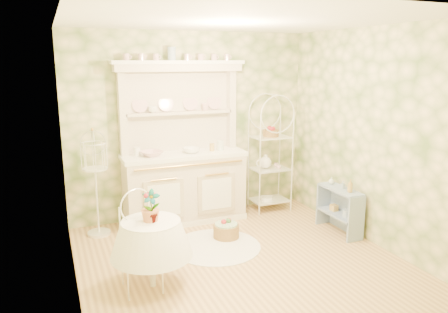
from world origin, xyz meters
name	(u,v)px	position (x,y,z in m)	size (l,w,h in m)	color
floor	(240,261)	(0.00, 0.00, 0.00)	(3.60, 3.60, 0.00)	tan
ceiling	(242,20)	(0.00, 0.00, 2.70)	(3.60, 3.60, 0.00)	white
wall_left	(68,162)	(-1.80, 0.00, 1.35)	(3.60, 3.60, 0.00)	#F7E2B1
wall_right	(372,137)	(1.80, 0.00, 1.35)	(3.60, 3.60, 0.00)	#F7E2B1
wall_back	(191,126)	(0.00, 1.80, 1.35)	(3.60, 3.60, 0.00)	#F7E2B1
wall_front	(343,193)	(0.00, -1.80, 1.35)	(3.60, 3.60, 0.00)	#F7E2B1
kitchen_dresser	(184,144)	(-0.20, 1.52, 1.15)	(1.87, 0.61, 2.29)	silver
bakers_rack	(270,148)	(1.18, 1.50, 0.97)	(0.60, 0.43, 1.94)	white
side_shelf	(339,209)	(1.61, 0.31, 0.32)	(0.28, 0.75, 0.64)	#879EC0
round_table	(152,252)	(-1.07, -0.18, 0.38)	(0.69, 0.69, 0.76)	white
cafe_chair	(141,252)	(-1.19, -0.20, 0.41)	(0.37, 0.37, 0.82)	white
birdcage_stand	(96,186)	(-1.43, 1.45, 0.68)	(0.32, 0.32, 1.36)	white
floor_basket	(226,230)	(0.11, 0.70, 0.10)	(0.32, 0.32, 0.21)	olive
lace_rug	(216,246)	(-0.12, 0.49, 0.00)	(1.13, 1.13, 0.01)	white
bowl_floral	(152,156)	(-0.67, 1.49, 1.02)	(0.29, 0.29, 0.07)	white
bowl_white	(192,152)	(-0.09, 1.48, 1.02)	(0.24, 0.24, 0.08)	white
cup_left	(153,111)	(-0.59, 1.68, 1.61)	(0.12, 0.12, 0.09)	white
cup_right	(205,108)	(0.19, 1.68, 1.61)	(0.11, 0.11, 0.10)	white
potted_geranium	(151,209)	(-1.07, -0.22, 0.85)	(0.18, 0.12, 0.34)	#3F7238
bottle_amber	(350,187)	(1.61, 0.13, 0.68)	(0.07, 0.07, 0.18)	tan
bottle_blue	(343,186)	(1.64, 0.30, 0.65)	(0.05, 0.05, 0.10)	#97ADC1
bottle_glass	(331,182)	(1.62, 0.54, 0.65)	(0.08, 0.08, 0.10)	silver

